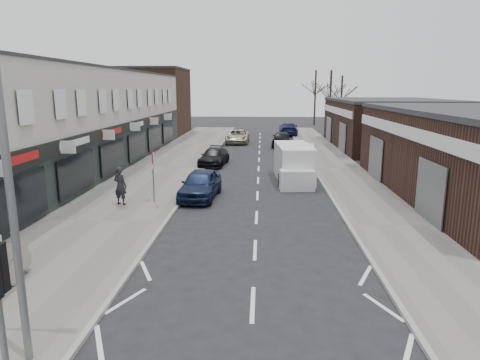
# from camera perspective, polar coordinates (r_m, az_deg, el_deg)

# --- Properties ---
(ground) EXTENTS (160.00, 160.00, 0.00)m
(ground) POSITION_cam_1_polar(r_m,az_deg,el_deg) (10.40, 1.45, -21.44)
(ground) COLOR black
(ground) RESTS_ON ground
(pavement_left) EXTENTS (5.50, 64.00, 0.12)m
(pavement_left) POSITION_cam_1_polar(r_m,az_deg,el_deg) (31.95, -9.70, 1.72)
(pavement_left) COLOR slate
(pavement_left) RESTS_ON ground
(pavement_right) EXTENTS (3.50, 64.00, 0.12)m
(pavement_right) POSITION_cam_1_polar(r_m,az_deg,el_deg) (31.67, 12.96, 1.49)
(pavement_right) COLOR slate
(pavement_right) RESTS_ON ground
(shop_terrace_left) EXTENTS (8.00, 41.00, 7.10)m
(shop_terrace_left) POSITION_cam_1_polar(r_m,az_deg,el_deg) (31.39, -23.16, 7.17)
(shop_terrace_left) COLOR #B9B4A9
(shop_terrace_left) RESTS_ON ground
(brick_block_far) EXTENTS (8.00, 10.00, 8.00)m
(brick_block_far) POSITION_cam_1_polar(r_m,az_deg,el_deg) (55.40, -11.59, 10.10)
(brick_block_far) COLOR #432A1C
(brick_block_far) RESTS_ON ground
(right_unit_far) EXTENTS (10.00, 16.00, 4.50)m
(right_unit_far) POSITION_cam_1_polar(r_m,az_deg,el_deg) (44.53, 19.08, 6.99)
(right_unit_far) COLOR #362018
(right_unit_far) RESTS_ON ground
(tree_far_a) EXTENTS (3.60, 3.60, 8.00)m
(tree_far_a) POSITION_cam_1_polar(r_m,az_deg,el_deg) (57.62, 11.75, 6.18)
(tree_far_a) COLOR #382D26
(tree_far_a) RESTS_ON ground
(tree_far_b) EXTENTS (3.60, 3.60, 7.50)m
(tree_far_b) POSITION_cam_1_polar(r_m,az_deg,el_deg) (63.93, 13.17, 6.68)
(tree_far_b) COLOR #382D26
(tree_far_b) RESTS_ON ground
(tree_far_c) EXTENTS (3.60, 3.60, 8.50)m
(tree_far_c) POSITION_cam_1_polar(r_m,az_deg,el_deg) (69.40, 9.85, 7.23)
(tree_far_c) COLOR #382D26
(tree_far_c) RESTS_ON ground
(street_lamp) EXTENTS (2.23, 0.22, 8.00)m
(street_lamp) POSITION_cam_1_polar(r_m,az_deg,el_deg) (9.24, -27.92, 3.70)
(street_lamp) COLOR slate
(street_lamp) RESTS_ON pavement_left
(warning_sign) EXTENTS (0.12, 0.80, 2.70)m
(warning_sign) POSITION_cam_1_polar(r_m,az_deg,el_deg) (21.63, -11.47, 2.46)
(warning_sign) COLOR slate
(warning_sign) RESTS_ON pavement_left
(white_van) EXTENTS (2.37, 5.91, 2.25)m
(white_van) POSITION_cam_1_polar(r_m,az_deg,el_deg) (27.17, 7.20, 2.12)
(white_van) COLOR white
(white_van) RESTS_ON ground
(pedestrian) EXTENTS (0.80, 0.65, 1.89)m
(pedestrian) POSITION_cam_1_polar(r_m,az_deg,el_deg) (21.75, -15.67, -0.75)
(pedestrian) COLOR black
(pedestrian) RESTS_ON pavement_left
(parked_car_left_a) EXTENTS (2.12, 4.56, 1.51)m
(parked_car_left_a) POSITION_cam_1_polar(r_m,az_deg,el_deg) (22.81, -5.30, -0.55)
(parked_car_left_a) COLOR #131F3D
(parked_car_left_a) RESTS_ON ground
(parked_car_left_b) EXTENTS (2.26, 4.60, 1.29)m
(parked_car_left_b) POSITION_cam_1_polar(r_m,az_deg,el_deg) (32.56, -3.47, 3.11)
(parked_car_left_b) COLOR black
(parked_car_left_b) RESTS_ON ground
(parked_car_left_c) EXTENTS (2.45, 5.13, 1.41)m
(parked_car_left_c) POSITION_cam_1_polar(r_m,az_deg,el_deg) (45.79, -0.33, 5.83)
(parked_car_left_c) COLOR #B3AE8F
(parked_car_left_c) RESTS_ON ground
(parked_car_right_a) EXTENTS (1.84, 4.66, 1.51)m
(parked_car_right_a) POSITION_cam_1_polar(r_m,az_deg,el_deg) (34.57, 8.38, 3.72)
(parked_car_right_a) COLOR white
(parked_car_right_a) RESTS_ON ground
(parked_car_right_b) EXTENTS (2.23, 4.76, 1.58)m
(parked_car_right_b) POSITION_cam_1_polar(r_m,az_deg,el_deg) (43.16, 5.58, 5.49)
(parked_car_right_b) COLOR black
(parked_car_right_b) RESTS_ON ground
(parked_car_right_c) EXTENTS (2.40, 5.53, 1.59)m
(parked_car_right_c) POSITION_cam_1_polar(r_m,az_deg,el_deg) (53.76, 6.46, 6.79)
(parked_car_right_c) COLOR #161945
(parked_car_right_c) RESTS_ON ground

